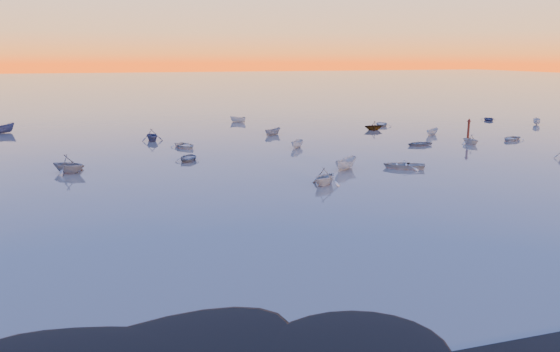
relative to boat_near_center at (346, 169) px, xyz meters
name	(u,v)px	position (x,y,z in m)	size (l,w,h in m)	color
ground	(188,114)	(-8.71, 65.43, 0.00)	(600.00, 600.00, 0.00)	#6C635A
mud_lobes	(480,322)	(-8.71, -35.57, 0.01)	(140.00, 6.00, 0.07)	black
moored_fleet	(236,148)	(-8.71, 18.43, 0.00)	(124.00, 58.00, 1.20)	beige
boat_near_center	(346,169)	(0.00, 0.00, 0.00)	(3.86, 1.63, 1.34)	beige
boat_near_right	(470,144)	(24.85, 11.00, 0.00)	(3.23, 1.45, 1.13)	beige
channel_marker	(468,131)	(27.18, 14.85, 1.36)	(0.97, 0.97, 3.43)	#42150E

